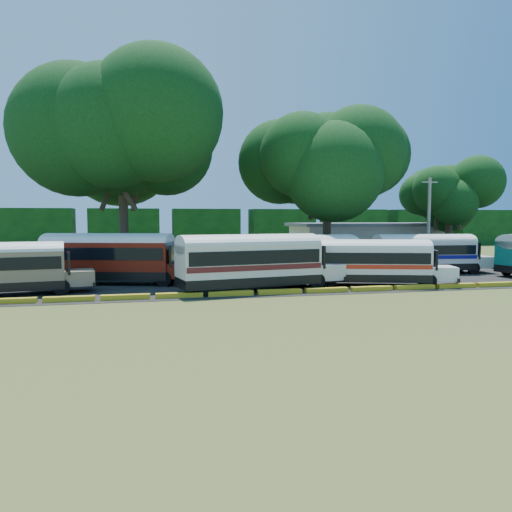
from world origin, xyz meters
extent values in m
plane|color=#3D531B|center=(0.00, 0.00, 0.00)|extent=(160.00, 160.00, 0.00)
cube|color=black|center=(1.00, 12.00, 0.01)|extent=(64.00, 24.00, 0.02)
cube|color=gold|center=(-16.50, 1.00, 0.15)|extent=(2.70, 0.45, 0.30)
cube|color=gold|center=(-13.50, 1.00, 0.15)|extent=(2.70, 0.45, 0.30)
cube|color=gold|center=(-10.50, 1.00, 0.15)|extent=(2.70, 0.45, 0.30)
cube|color=gold|center=(-7.50, 1.00, 0.15)|extent=(2.70, 0.45, 0.30)
cube|color=gold|center=(-4.50, 1.00, 0.15)|extent=(2.70, 0.45, 0.30)
cube|color=gold|center=(-1.50, 1.00, 0.15)|extent=(2.70, 0.45, 0.30)
cube|color=gold|center=(1.50, 1.00, 0.15)|extent=(2.70, 0.45, 0.30)
cube|color=gold|center=(4.50, 1.00, 0.15)|extent=(2.70, 0.45, 0.30)
cube|color=gold|center=(7.50, 1.00, 0.15)|extent=(2.70, 0.45, 0.30)
cube|color=gold|center=(10.50, 1.00, 0.15)|extent=(2.70, 0.45, 0.30)
cube|color=gold|center=(13.50, 1.00, 0.15)|extent=(2.70, 0.45, 0.30)
cube|color=beige|center=(18.00, 30.00, 1.80)|extent=(18.00, 8.00, 3.60)
cube|color=slate|center=(18.00, 30.00, 3.80)|extent=(19.00, 9.00, 0.40)
cube|color=black|center=(-24.00, 48.00, 3.00)|extent=(10.00, 4.00, 6.00)
cube|color=black|center=(-12.00, 48.00, 3.00)|extent=(10.00, 4.00, 6.00)
cube|color=black|center=(0.00, 48.00, 3.00)|extent=(10.00, 4.00, 6.00)
cube|color=black|center=(12.00, 48.00, 3.00)|extent=(10.00, 4.00, 6.00)
cube|color=black|center=(24.00, 48.00, 3.00)|extent=(10.00, 4.00, 6.00)
cube|color=black|center=(36.00, 48.00, 3.00)|extent=(10.00, 4.00, 6.00)
cube|color=black|center=(48.00, 48.00, 3.00)|extent=(10.00, 4.00, 6.00)
cylinder|color=black|center=(-14.27, 3.60, 0.48)|extent=(0.99, 0.41, 0.96)
cylinder|color=black|center=(-14.58, 5.63, 0.48)|extent=(0.99, 0.41, 0.96)
cube|color=#887156|center=(-13.38, 4.77, 0.91)|extent=(2.02, 2.35, 0.91)
cube|color=black|center=(-13.98, 4.68, 1.85)|extent=(0.47, 2.21, 1.32)
cube|color=black|center=(-12.57, 4.89, 0.53)|extent=(0.52, 2.35, 0.29)
cylinder|color=black|center=(-8.19, 5.94, 0.54)|extent=(1.11, 0.61, 1.07)
cylinder|color=black|center=(-7.50, 8.12, 0.54)|extent=(1.11, 0.61, 1.07)
cylinder|color=black|center=(-15.14, 8.11, 0.54)|extent=(1.11, 0.61, 1.07)
cylinder|color=black|center=(-14.45, 10.30, 0.54)|extent=(1.11, 0.61, 1.07)
cube|color=black|center=(-11.83, 8.28, 0.70)|extent=(9.18, 5.18, 0.59)
cube|color=maroon|center=(-11.83, 8.28, 1.96)|extent=(9.18, 5.18, 1.96)
cube|color=black|center=(-11.83, 8.28, 2.20)|extent=(8.86, 5.13, 0.82)
ellipsoid|color=white|center=(-11.83, 8.28, 2.94)|extent=(9.18, 5.18, 1.20)
cube|color=maroon|center=(-6.72, 6.68, 1.02)|extent=(2.54, 2.82, 1.02)
cube|color=black|center=(-7.36, 6.88, 2.06)|extent=(0.89, 2.40, 1.47)
cube|color=black|center=(-5.85, 6.41, 0.59)|extent=(0.97, 2.56, 0.32)
cube|color=black|center=(-15.97, 9.57, 0.59)|extent=(0.97, 2.56, 0.32)
cylinder|color=black|center=(1.34, 2.33, 0.54)|extent=(1.12, 0.49, 1.08)
cylinder|color=black|center=(0.94, 4.62, 0.54)|extent=(1.12, 0.49, 1.08)
cylinder|color=black|center=(-5.90, 1.06, 0.54)|extent=(1.12, 0.49, 1.08)
cylinder|color=black|center=(-6.30, 3.34, 0.54)|extent=(1.12, 0.49, 1.08)
cube|color=black|center=(-3.01, 2.75, 0.70)|extent=(9.21, 4.20, 0.60)
cube|color=white|center=(-3.01, 2.75, 1.99)|extent=(9.21, 4.20, 1.98)
cube|color=black|center=(-3.01, 2.75, 2.22)|extent=(8.87, 4.20, 0.83)
cube|color=#5C1817|center=(-3.01, 2.75, 1.59)|extent=(9.13, 4.23, 0.32)
ellipsoid|color=white|center=(-3.01, 2.75, 2.98)|extent=(9.21, 4.20, 1.22)
cube|color=white|center=(2.32, 3.68, 1.03)|extent=(2.33, 2.68, 1.03)
cube|color=black|center=(1.65, 3.56, 2.08)|extent=(0.59, 2.48, 1.49)
cube|color=black|center=(3.22, 3.84, 0.60)|extent=(0.65, 2.65, 0.32)
cube|color=black|center=(-7.33, 1.99, 0.60)|extent=(0.65, 2.65, 0.32)
cylinder|color=black|center=(6.84, 8.53, 0.50)|extent=(1.03, 0.65, 1.00)
cylinder|color=black|center=(6.00, 10.50, 0.50)|extent=(1.03, 0.65, 1.00)
cylinder|color=black|center=(0.56, 5.85, 0.50)|extent=(1.03, 0.65, 1.00)
cylinder|color=black|center=(-0.28, 7.83, 0.50)|extent=(1.03, 0.65, 1.00)
cube|color=black|center=(2.82, 7.98, 0.65)|extent=(8.55, 5.53, 0.55)
cube|color=silver|center=(2.82, 7.98, 1.84)|extent=(8.55, 5.53, 1.84)
cube|color=black|center=(2.82, 7.98, 2.06)|extent=(8.27, 5.46, 0.77)
cube|color=#561618|center=(2.82, 7.98, 1.47)|extent=(8.49, 5.54, 0.30)
ellipsoid|color=white|center=(2.82, 7.98, 2.76)|extent=(8.55, 5.53, 1.13)
cube|color=silver|center=(7.43, 9.95, 0.95)|extent=(2.53, 2.74, 0.95)
cube|color=black|center=(6.85, 9.70, 1.93)|extent=(1.04, 2.18, 1.38)
cube|color=black|center=(8.22, 10.28, 0.55)|extent=(1.13, 2.33, 0.30)
cube|color=black|center=(-0.92, 6.39, 0.55)|extent=(1.13, 2.33, 0.30)
cylinder|color=black|center=(8.74, 1.32, 0.48)|extent=(0.99, 0.53, 0.95)
cylinder|color=black|center=(9.34, 3.27, 0.48)|extent=(0.99, 0.53, 0.95)
cylinder|color=black|center=(2.55, 3.22, 0.48)|extent=(0.99, 0.53, 0.95)
cylinder|color=black|center=(3.14, 5.16, 0.48)|extent=(0.99, 0.53, 0.95)
cube|color=black|center=(5.49, 3.38, 0.62)|extent=(8.16, 4.56, 0.52)
cube|color=white|center=(5.49, 3.38, 1.75)|extent=(8.16, 4.56, 1.74)
cube|color=black|center=(5.49, 3.38, 1.96)|extent=(7.88, 4.52, 0.73)
cube|color=red|center=(5.49, 3.38, 1.40)|extent=(8.10, 4.58, 0.29)
ellipsoid|color=white|center=(5.49, 3.38, 2.62)|extent=(8.16, 4.56, 1.07)
cube|color=white|center=(10.04, 1.99, 0.90)|extent=(2.25, 2.50, 0.90)
cube|color=black|center=(9.47, 2.16, 1.83)|extent=(0.78, 2.14, 1.31)
cube|color=black|center=(10.81, 1.75, 0.52)|extent=(0.85, 2.28, 0.29)
cube|color=black|center=(1.80, 4.51, 0.52)|extent=(0.85, 2.28, 0.29)
cylinder|color=black|center=(16.87, 7.83, 0.49)|extent=(1.01, 0.36, 0.99)
cylinder|color=black|center=(17.05, 9.94, 0.49)|extent=(1.01, 0.36, 0.99)
cylinder|color=black|center=(10.18, 8.38, 0.49)|extent=(1.01, 0.36, 0.99)
cylinder|color=black|center=(10.35, 10.49, 0.49)|extent=(1.01, 0.36, 0.99)
cube|color=black|center=(13.12, 9.20, 0.64)|extent=(8.28, 3.13, 0.54)
cube|color=silver|center=(13.12, 9.20, 1.81)|extent=(8.28, 3.13, 1.81)
cube|color=black|center=(13.12, 9.20, 2.03)|extent=(7.96, 3.16, 0.76)
cube|color=#0E0B72|center=(13.12, 9.20, 1.45)|extent=(8.20, 3.16, 0.30)
ellipsoid|color=white|center=(13.12, 9.20, 2.72)|extent=(8.28, 3.13, 1.11)
cube|color=silver|center=(18.04, 8.80, 0.94)|extent=(1.95, 2.31, 0.94)
cube|color=black|center=(17.42, 8.85, 1.90)|extent=(0.33, 2.28, 1.36)
cube|color=black|center=(18.88, 8.73, 0.54)|extent=(0.38, 2.43, 0.30)
cube|color=black|center=(9.13, 9.53, 0.54)|extent=(0.38, 2.43, 0.30)
cylinder|color=black|center=(18.80, 6.37, 0.51)|extent=(1.05, 0.46, 1.02)
cube|color=black|center=(17.84, 5.08, 0.56)|extent=(0.62, 2.49, 0.31)
cylinder|color=#3B281D|center=(-11.07, 17.31, 4.06)|extent=(0.80, 0.80, 8.11)
cylinder|color=#3B281D|center=(-9.85, 17.75, 7.53)|extent=(1.41, 2.89, 4.61)
cylinder|color=#3B281D|center=(-12.06, 18.14, 7.53)|extent=(2.21, 2.52, 4.61)
cylinder|color=#3B281D|center=(-11.29, 16.03, 7.53)|extent=(2.95, 0.94, 4.61)
ellipsoid|color=black|center=(-11.07, 17.31, 11.80)|extent=(14.46, 14.46, 10.60)
cylinder|color=#3B281D|center=(7.87, 17.65, 3.45)|extent=(0.80, 0.80, 6.89)
cylinder|color=#3B281D|center=(9.09, 18.09, 6.40)|extent=(1.28, 2.53, 3.95)
cylinder|color=#3B281D|center=(6.87, 18.49, 6.40)|extent=(1.97, 2.22, 3.95)
cylinder|color=#3B281D|center=(7.64, 16.37, 6.40)|extent=(2.57, 0.87, 3.95)
ellipsoid|color=black|center=(7.87, 17.65, 10.10)|extent=(12.18, 12.18, 8.93)
cylinder|color=#3B281D|center=(24.23, 22.28, 2.55)|extent=(0.80, 0.80, 5.09)
cylinder|color=#3B281D|center=(25.45, 22.73, 4.73)|extent=(1.09, 2.00, 2.98)
cylinder|color=#3B281D|center=(23.23, 23.12, 4.73)|extent=(1.61, 1.79, 2.98)
cylinder|color=#3B281D|center=(24.00, 21.00, 4.73)|extent=(2.02, 0.78, 2.98)
ellipsoid|color=black|center=(24.23, 22.28, 7.60)|extent=(8.10, 8.10, 5.94)
cylinder|color=gray|center=(16.85, 14.52, 4.19)|extent=(0.30, 0.30, 8.37)
cube|color=gray|center=(16.85, 14.52, 7.96)|extent=(1.60, 0.12, 0.12)
camera|label=1|loc=(-9.55, -27.70, 4.57)|focal=35.00mm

